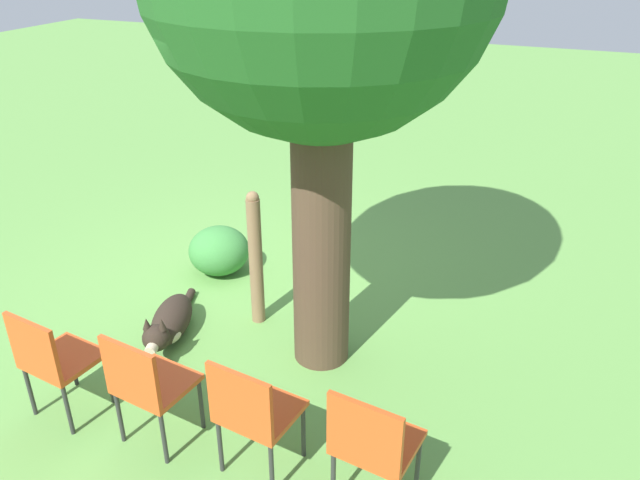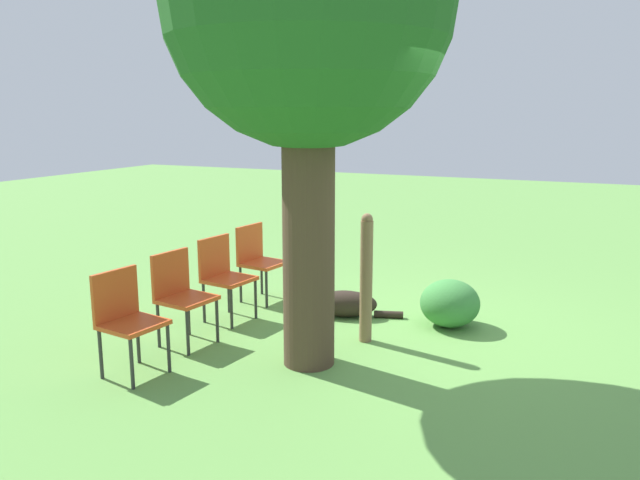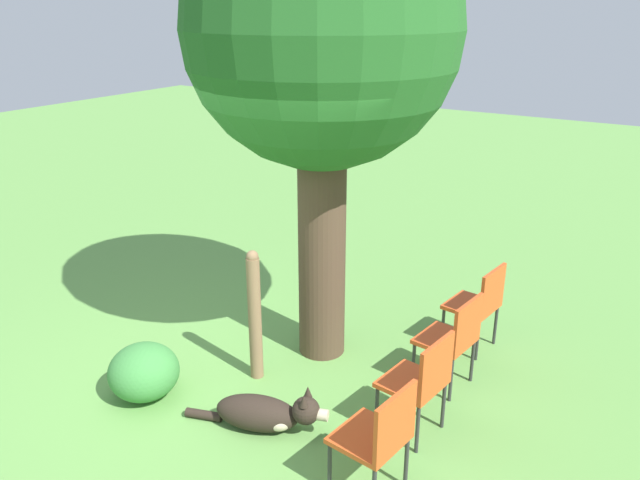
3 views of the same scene
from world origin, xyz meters
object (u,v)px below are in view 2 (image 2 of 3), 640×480
object	(u,v)px
dog	(338,302)
red_chair_0	(258,257)
oak_tree	(308,9)
red_chair_1	(223,272)
red_chair_3	(126,315)
red_chair_2	(180,291)
fence_post	(366,278)

from	to	relation	value
dog	red_chair_0	size ratio (longest dim) A/B	1.34
oak_tree	red_chair_0	xyz separation A→B (m)	(1.31, -1.41, -2.35)
dog	red_chair_0	world-z (taller)	red_chair_0
red_chair_0	red_chair_1	distance (m)	0.74
oak_tree	red_chair_1	xyz separation A→B (m)	(1.28, -0.67, -2.35)
red_chair_1	red_chair_3	bearing A→B (deg)	-80.32
red_chair_0	red_chair_2	world-z (taller)	same
red_chair_0	red_chair_3	distance (m)	2.21
red_chair_1	red_chair_2	world-z (taller)	same
fence_post	red_chair_3	world-z (taller)	fence_post
oak_tree	red_chair_0	bearing A→B (deg)	-47.13
oak_tree	red_chair_1	size ratio (longest dim) A/B	4.75
red_chair_1	red_chair_3	distance (m)	1.47
oak_tree	fence_post	world-z (taller)	oak_tree
oak_tree	red_chair_3	size ratio (longest dim) A/B	4.75
red_chair_1	red_chair_3	world-z (taller)	same
red_chair_1	red_chair_3	size ratio (longest dim) A/B	1.00
dog	fence_post	distance (m)	0.88
red_chair_0	red_chair_1	bearing A→B (deg)	-80.32
oak_tree	red_chair_0	size ratio (longest dim) A/B	4.75
dog	red_chair_0	bearing A→B (deg)	-26.69
fence_post	red_chair_0	size ratio (longest dim) A/B	1.41
fence_post	red_chair_3	xyz separation A→B (m)	(1.49, 1.49, -0.11)
red_chair_1	fence_post	bearing A→B (deg)	8.53
red_chair_0	red_chair_3	size ratio (longest dim) A/B	1.00
fence_post	oak_tree	bearing A→B (deg)	69.78
dog	red_chair_3	bearing A→B (deg)	46.69
oak_tree	red_chair_3	bearing A→B (deg)	32.85
dog	fence_post	bearing A→B (deg)	115.09
fence_post	red_chair_3	bearing A→B (deg)	44.90
red_chair_0	red_chair_3	world-z (taller)	same
dog	red_chair_3	size ratio (longest dim) A/B	1.34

